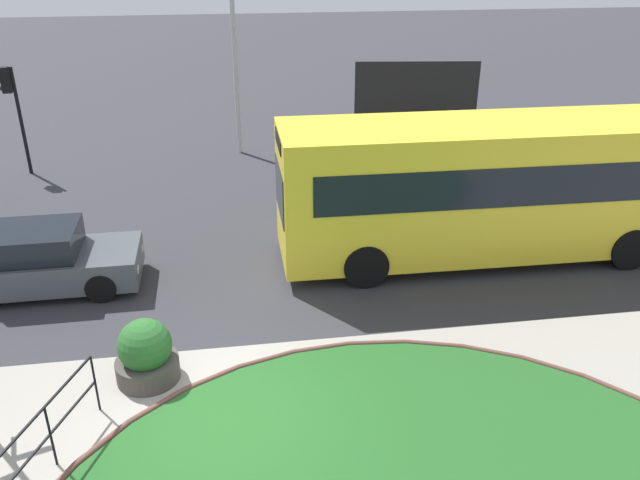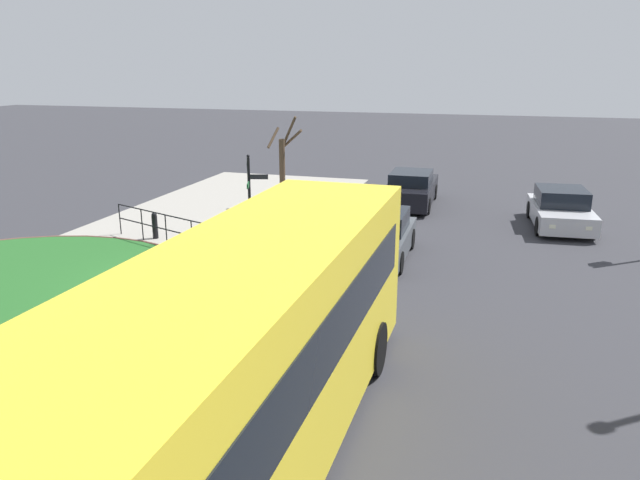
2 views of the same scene
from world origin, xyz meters
name	(u,v)px [view 2 (image 2 of 2)]	position (x,y,z in m)	size (l,w,h in m)	color
ground	(171,283)	(0.00, 0.00, 0.00)	(120.00, 120.00, 0.00)	#333338
sidewalk_paving	(106,275)	(0.00, -2.02, 0.01)	(32.00, 7.96, 0.02)	#9E998E
signpost_directional	(250,194)	(-3.94, 0.67, 1.67)	(1.04, 0.86, 2.91)	black
bollard_foreground	(155,225)	(-3.59, -2.65, 0.46)	(0.19, 0.19, 0.91)	black
railing_grass_edge	(166,226)	(-2.85, -1.78, 0.70)	(1.78, 4.61, 1.08)	black
bus_yellow	(251,353)	(6.28, 4.99, 1.75)	(9.71, 2.63, 3.26)	yellow
car_near_lane	(411,189)	(-11.02, 4.81, 0.67)	(4.61, 1.91, 1.43)	black
car_far_lane	(561,210)	(-9.01, 10.41, 0.64)	(4.09, 2.14, 1.39)	#B7B7BC
car_trailing	(379,237)	(-3.72, 4.89, 0.65)	(3.99, 1.83, 1.42)	#474C51
planter_near_signpost	(260,215)	(-5.98, 0.14, 0.43)	(0.75, 0.75, 0.96)	#47423D
planter_kerbside	(233,255)	(-1.26, 1.23, 0.51)	(1.09, 1.09, 1.17)	#47423D
street_tree_bare	(283,166)	(-9.13, -0.10, 1.72)	(1.16, 1.31, 3.66)	#423323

